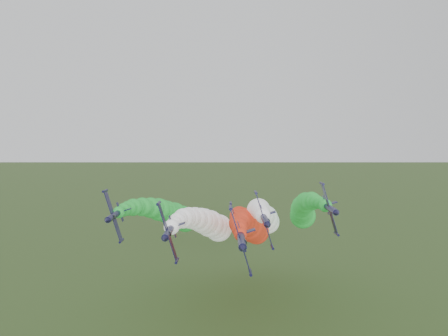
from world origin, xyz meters
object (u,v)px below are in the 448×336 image
Objects in this scene: jet_outer_left at (171,214)px; jet_trail at (247,221)px; jet_inner_left at (208,224)px; jet_lead at (250,227)px; jet_inner_right at (263,216)px; jet_outer_right at (303,210)px.

jet_trail is (25.79, 6.56, -3.51)m from jet_outer_left.
jet_inner_left reaches higher than jet_trail.
jet_inner_left is 17.32m from jet_outer_left.
jet_lead is at bearing -40.60° from jet_outer_left.
jet_outer_left is at bearing 139.40° from jet_lead.
jet_trail is at bearing 88.76° from jet_lead.
jet_trail is (0.61, 28.14, -3.63)m from jet_lead.
jet_inner_right is 16.65m from jet_outer_right.
jet_trail is at bearing 159.60° from jet_outer_right.
jet_outer_right is (44.28, -0.32, 1.55)m from jet_outer_left.
jet_lead is 0.99× the size of jet_outer_left.
jet_inner_left is 33.62m from jet_outer_right.
jet_inner_left is at bearing 141.56° from jet_lead.
jet_lead is 13.54m from jet_inner_right.
jet_outer_left is at bearing -165.72° from jet_trail.
jet_outer_left reaches higher than jet_lead.
jet_outer_right is (31.54, 11.39, 2.38)m from jet_inner_left.
jet_outer_right is at bearing 19.86° from jet_inner_left.
jet_inner_right is 1.00× the size of jet_trail.
jet_inner_right is 1.00× the size of jet_outer_left.
jet_outer_left is 1.00× the size of jet_trail.
jet_outer_right is 1.00× the size of jet_trail.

